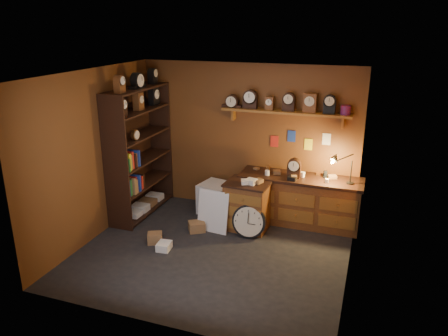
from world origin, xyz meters
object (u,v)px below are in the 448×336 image
workbench (300,197)px  big_round_clock (249,222)px  low_cabinet (248,204)px  shelving_unit (138,147)px

workbench → big_round_clock: workbench is taller
low_cabinet → big_round_clock: size_ratio=1.65×
shelving_unit → workbench: bearing=9.9°
shelving_unit → low_cabinet: shelving_unit is taller
shelving_unit → big_round_clock: size_ratio=4.60×
low_cabinet → big_round_clock: bearing=-66.6°
workbench → big_round_clock: size_ratio=3.74×
shelving_unit → big_round_clock: 2.40m
low_cabinet → big_round_clock: (0.11, -0.31, -0.17)m
shelving_unit → low_cabinet: bearing=-0.2°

